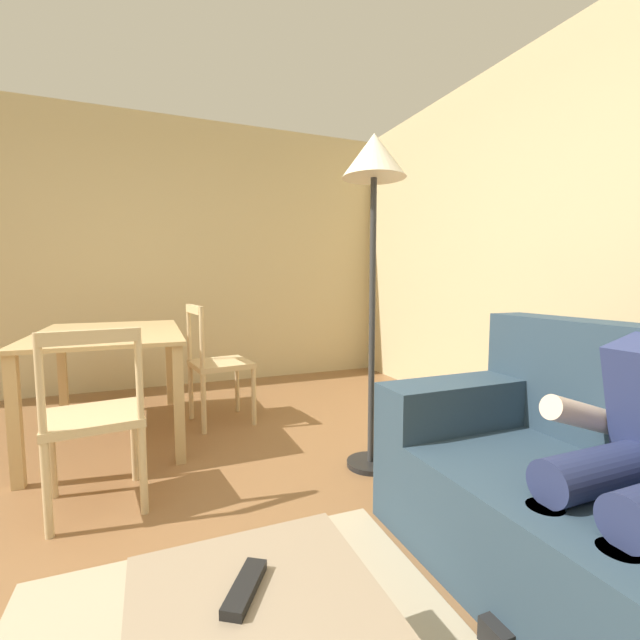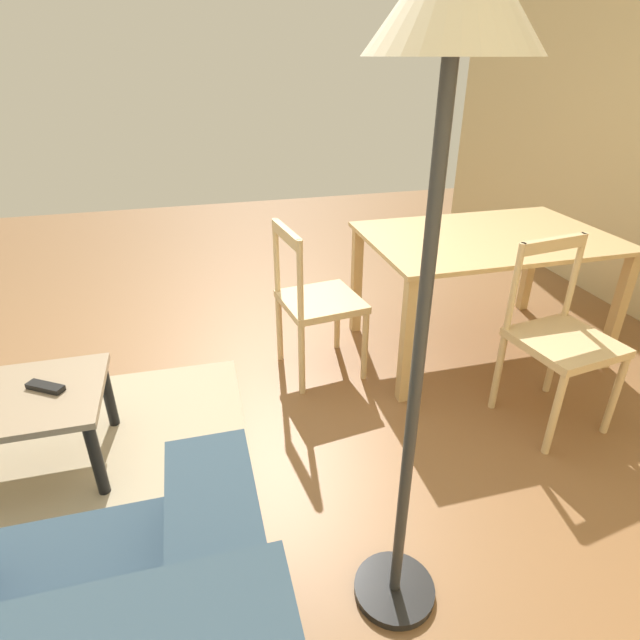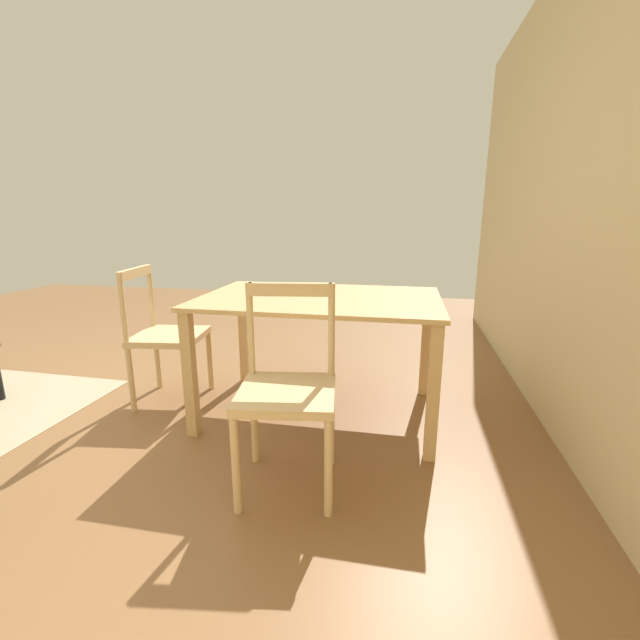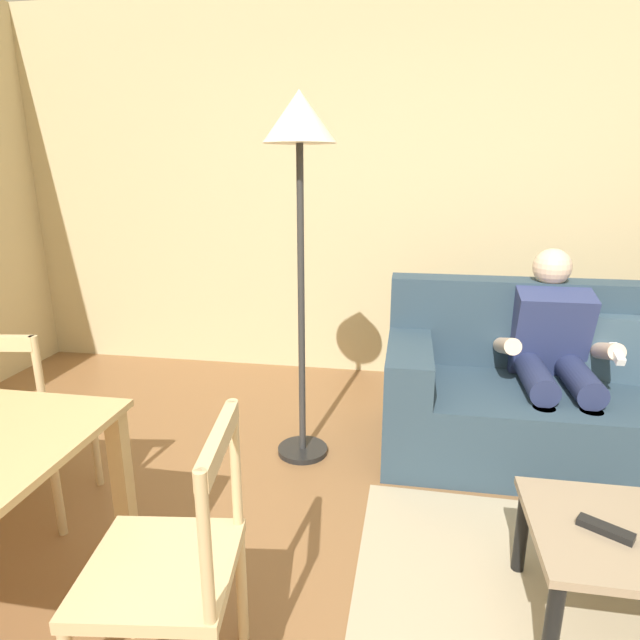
{
  "view_description": "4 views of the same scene",
  "coord_description": "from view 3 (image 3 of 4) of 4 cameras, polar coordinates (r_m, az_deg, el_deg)",
  "views": [
    {
      "loc": [
        1.61,
        0.26,
        1.1
      ],
      "look_at": [
        -0.32,
        1.05,
        0.9
      ],
      "focal_mm": 23.48,
      "sensor_mm": 36.0,
      "label": 1
    },
    {
      "loc": [
        0.05,
        2.47,
        1.67
      ],
      "look_at": [
        -0.32,
        1.05,
        0.9
      ],
      "focal_mm": 28.53,
      "sensor_mm": 36.0,
      "label": 2
    },
    {
      "loc": [
        -2.08,
        2.4,
        1.22
      ],
      "look_at": [
        -1.61,
        -0.01,
        0.6
      ],
      "focal_mm": 23.78,
      "sensor_mm": 36.0,
      "label": 3
    },
    {
      "loc": [
        0.05,
        -1.17,
        1.55
      ],
      "look_at": [
        -0.32,
        1.05,
        0.9
      ],
      "focal_mm": 29.53,
      "sensor_mm": 36.0,
      "label": 4
    }
  ],
  "objects": [
    {
      "name": "dining_chair_facing_couch",
      "position": [
        2.94,
        -20.1,
        -2.0
      ],
      "size": [
        0.47,
        0.47,
        0.89
      ],
      "color": "#D1B27F",
      "rests_on": "ground_plane"
    },
    {
      "name": "dining_chair_near_wall",
      "position": [
        1.91,
        -4.4,
        -9.42
      ],
      "size": [
        0.48,
        0.48,
        0.91
      ],
      "color": "#D1B27F",
      "rests_on": "ground_plane"
    },
    {
      "name": "dining_table",
      "position": [
        2.53,
        -0.0,
        0.9
      ],
      "size": [
        1.4,
        0.92,
        0.74
      ],
      "color": "tan",
      "rests_on": "ground_plane"
    },
    {
      "name": "wall_side",
      "position": [
        2.58,
        33.29,
        15.17
      ],
      "size": [
        0.12,
        5.64,
        2.73
      ],
      "primitive_type": "cube",
      "color": "#C8B586",
      "rests_on": "ground_plane"
    },
    {
      "name": "ground_plane",
      "position": [
        3.4,
        -28.01,
        -8.6
      ],
      "size": [
        8.0,
        8.0,
        0.0
      ],
      "primitive_type": "plane",
      "color": "brown"
    }
  ]
}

